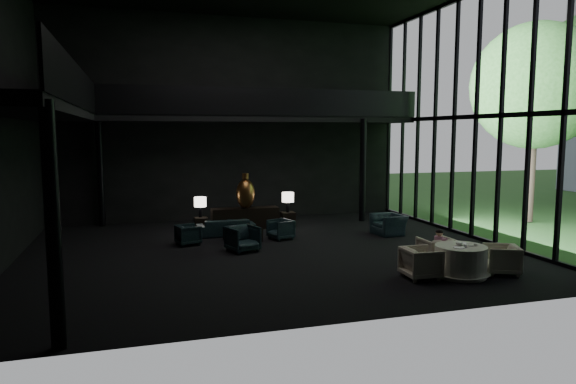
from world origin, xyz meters
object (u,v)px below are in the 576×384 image
object	(u,v)px
lounge_armchair_south	(243,236)
dining_chair_east	(502,258)
dining_chair_west	(421,260)
window_armchair	(389,221)
dining_chair_north	(436,249)
table_lamp_left	(200,203)
console	(245,218)
table_lamp_right	(288,198)
child	(439,240)
lounge_armchair_west	(188,235)
dining_table	(460,263)
bronze_urn	(246,193)
side_table_left	(201,224)
lounge_armchair_east	(281,229)
coffee_table	(243,234)
sofa	(226,225)
side_table_right	(288,219)

from	to	relation	value
lounge_armchair_south	dining_chair_east	distance (m)	7.05
lounge_armchair_south	dining_chair_west	distance (m)	5.32
window_armchair	dining_chair_north	world-z (taller)	window_armchair
table_lamp_left	dining_chair_east	bearing A→B (deg)	-49.91
console	table_lamp_right	bearing A→B (deg)	-2.04
child	dining_chair_east	bearing A→B (deg)	137.76
lounge_armchair_west	lounge_armchair_south	xyz separation A→B (m)	(1.45, -1.37, 0.14)
lounge_armchair_west	child	distance (m)	7.53
dining_chair_north	child	world-z (taller)	child
lounge_armchair_south	child	distance (m)	5.55
window_armchair	dining_table	world-z (taller)	window_armchair
lounge_armchair_west	bronze_urn	bearing A→B (deg)	-63.20
side_table_left	table_lamp_left	distance (m)	0.77
child	lounge_armchair_west	bearing A→B (deg)	-37.04
dining_table	window_armchair	bearing A→B (deg)	81.89
table_lamp_right	dining_chair_east	size ratio (longest dim) A/B	0.90
side_table_left	dining_chair_north	xyz separation A→B (m)	(5.39, -6.44, 0.19)
table_lamp_left	lounge_armchair_south	size ratio (longest dim) A/B	0.80
lounge_armchair_west	dining_chair_west	size ratio (longest dim) A/B	0.70
lounge_armchair_east	dining_chair_north	xyz separation A→B (m)	(3.04, -4.37, 0.11)
table_lamp_right	window_armchair	distance (m)	3.79
lounge_armchair_south	window_armchair	distance (m)	5.42
lounge_armchair_south	child	xyz separation A→B (m)	(4.55, -3.16, 0.27)
bronze_urn	window_armchair	distance (m)	5.13
bronze_urn	window_armchair	bearing A→B (deg)	-26.76
bronze_urn	child	distance (m)	7.54
table_lamp_right	coffee_table	bearing A→B (deg)	-137.23
lounge_armchair_east	dining_chair_north	bearing A→B (deg)	16.48
lounge_armchair_west	lounge_armchair_south	distance (m)	2.00
sofa	dining_chair_west	distance (m)	7.40
console	dining_table	distance (m)	8.42
side_table_right	lounge_armchair_south	size ratio (longest dim) A/B	0.61
dining_chair_north	dining_chair_west	bearing A→B (deg)	43.51
bronze_urn	window_armchair	size ratio (longest dim) A/B	1.20
lounge_armchair_east	lounge_armchair_south	xyz separation A→B (m)	(-1.54, -1.36, 0.12)
lounge_armchair_south	dining_chair_east	size ratio (longest dim) A/B	1.10
window_armchair	child	world-z (taller)	child
dining_table	child	bearing A→B (deg)	91.66
console	coffee_table	distance (m)	2.06
table_lamp_left	dining_chair_east	distance (m)	10.09
sofa	lounge_armchair_west	world-z (taller)	sofa
lounge_armchair_east	dining_table	xyz separation A→B (m)	(3.04, -5.42, -0.00)
bronze_urn	side_table_left	size ratio (longest dim) A/B	2.53
lounge_armchair_south	dining_table	distance (m)	6.12
table_lamp_right	dining_chair_north	xyz separation A→B (m)	(2.19, -6.41, -0.64)
table_lamp_right	dining_chair_north	size ratio (longest dim) A/B	0.85
bronze_urn	dining_chair_north	size ratio (longest dim) A/B	1.45
dining_chair_north	lounge_armchair_east	bearing A→B (deg)	-54.51
lounge_armchair_east	dining_table	distance (m)	6.22
sofa	lounge_armchair_south	distance (m)	2.49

